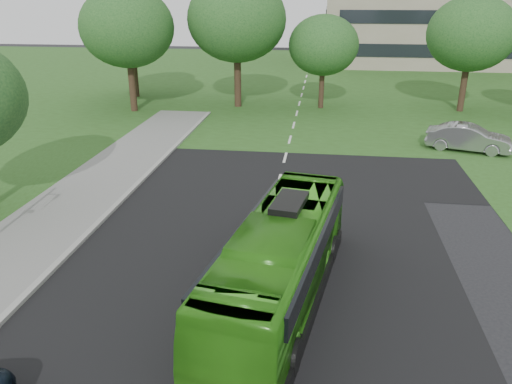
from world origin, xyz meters
TOP-DOWN VIEW (x-y plane):
  - ground at (0.00, 0.00)m, footprint 160.00×160.00m
  - street_surfaces at (-0.38, 22.75)m, footprint 120.00×120.00m
  - tree_park_a at (-13.53, 25.17)m, footprint 7.39×7.39m
  - tree_park_b at (-5.24, 28.10)m, footprint 8.10×8.10m
  - tree_park_c at (1.90, 28.43)m, footprint 5.75×5.75m
  - tree_park_d at (13.43, 28.69)m, footprint 6.88×6.88m
  - tree_park_f at (-15.58, 31.31)m, footprint 6.79×6.79m
  - bus at (1.00, -0.83)m, footprint 4.07×10.47m
  - sedan at (11.11, 17.00)m, footprint 5.27×3.11m

SIDE VIEW (x-z plane):
  - ground at x=0.00m, z-range 0.00..0.00m
  - street_surfaces at x=-0.38m, z-range -0.05..0.10m
  - sedan at x=11.11m, z-range 0.00..1.64m
  - bus at x=1.00m, z-range 0.00..2.84m
  - tree_park_c at x=1.90m, z-range 1.36..9.00m
  - tree_park_d at x=13.43m, z-range 1.61..10.71m
  - tree_park_f at x=-15.58m, z-range 1.63..10.70m
  - tree_park_a at x=-13.53m, z-range 1.75..11.57m
  - tree_park_b at x=-5.24m, z-range 1.85..12.48m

